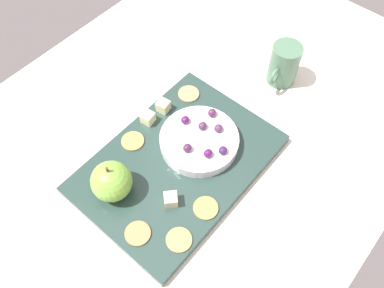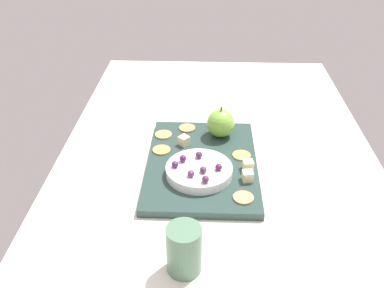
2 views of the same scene
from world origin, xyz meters
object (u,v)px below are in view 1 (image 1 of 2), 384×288
object	(u,v)px
platter	(178,164)
grape_1	(202,126)
cup	(284,64)
cracker_2	(133,141)
cracker_3	(138,233)
grape_6	(212,113)
cracker_0	(206,208)
cracker_1	(189,94)
cheese_cube_1	(148,118)
grape_3	(185,120)
grape_4	(223,150)
cheese_cube_0	(171,200)
apple_whole	(111,181)
grape_2	(218,128)
grape_5	(208,153)
serving_dish	(199,141)
grape_0	(187,148)
cracker_4	(179,240)
cheese_cube_2	(163,106)

from	to	relation	value
platter	grape_1	xyz separation A→B (cm)	(-7.99, -0.41, 4.00)
cup	cracker_2	bearing A→B (deg)	-19.85
cracker_3	grape_6	world-z (taller)	grape_6
cracker_3	cracker_0	bearing A→B (deg)	152.21
cracker_2	cracker_1	bearing A→B (deg)	178.00
cheese_cube_1	grape_6	world-z (taller)	grape_6
cracker_1	grape_3	xyz separation A→B (cm)	(7.30, 5.40, 2.85)
cheese_cube_1	grape_4	bearing A→B (deg)	99.34
cheese_cube_0	cheese_cube_1	xyz separation A→B (cm)	(-10.60, -15.96, 0.00)
apple_whole	cup	bearing A→B (deg)	170.64
cracker_2	cracker_3	xyz separation A→B (cm)	(13.13, 14.39, 0.00)
grape_2	grape_3	size ratio (longest dim) A/B	1.00
cheese_cube_0	grape_1	bearing A→B (deg)	-161.00
cracker_1	grape_3	distance (cm)	9.52
grape_1	grape_5	xyz separation A→B (cm)	(4.26, 4.90, 0.08)
platter	cracker_1	xyz separation A→B (cm)	(-14.15, -9.35, 1.16)
platter	grape_5	bearing A→B (deg)	129.68
serving_dish	cheese_cube_0	world-z (taller)	cheese_cube_0
cheese_cube_1	cracker_0	bearing A→B (deg)	71.03
platter	grape_2	world-z (taller)	grape_2
cheese_cube_1	grape_6	bearing A→B (deg)	129.74
grape_3	cheese_cube_1	bearing A→B (deg)	-63.34
grape_2	grape_6	size ratio (longest dim) A/B	1.00
cheese_cube_0	grape_0	bearing A→B (deg)	-156.30
cracker_3	cracker_4	size ratio (longest dim) A/B	1.00
cracker_4	grape_2	xyz separation A→B (cm)	(-21.37, -8.38, 2.83)
cracker_3	grape_2	world-z (taller)	grape_2
serving_dish	grape_4	size ratio (longest dim) A/B	8.73
cheese_cube_2	cracker_4	distance (cm)	28.90
grape_0	grape_1	size ratio (longest dim) A/B	1.00
cheese_cube_1	grape_3	size ratio (longest dim) A/B	1.34
cracker_3	grape_1	bearing A→B (deg)	-168.34
apple_whole	cracker_0	bearing A→B (deg)	118.43
grape_3	cracker_2	bearing A→B (deg)	-32.70
grape_0	grape_4	xyz separation A→B (cm)	(-4.02, 5.48, -0.09)
grape_5	grape_6	size ratio (longest dim) A/B	1.00
grape_0	grape_2	world-z (taller)	grape_0
cheese_cube_2	cracker_2	xyz separation A→B (cm)	(10.04, 0.77, -1.01)
cracker_4	serving_dish	bearing A→B (deg)	-150.03
apple_whole	cracker_4	size ratio (longest dim) A/B	1.63
grape_5	platter	bearing A→B (deg)	-50.32
apple_whole	cup	size ratio (longest dim) A/B	0.77
cracker_0	cheese_cube_1	bearing A→B (deg)	-108.97
cup	grape_2	bearing A→B (deg)	-0.74
grape_0	grape_3	distance (cm)	6.68
platter	grape_3	xyz separation A→B (cm)	(-6.85, -3.95, 4.01)
platter	cup	world-z (taller)	cup
cracker_3	grape_3	distance (cm)	24.14
serving_dish	apple_whole	distance (cm)	19.18
cracker_0	cracker_3	distance (cm)	12.94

